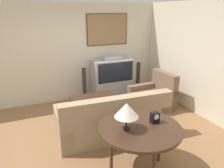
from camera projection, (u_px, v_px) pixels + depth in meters
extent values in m
plane|color=#8E6642|center=(97.00, 133.00, 4.64)|extent=(12.00, 12.00, 0.00)
cube|color=beige|center=(70.00, 53.00, 6.06)|extent=(12.00, 0.06, 2.70)
cube|color=#4C381E|center=(107.00, 30.00, 6.25)|extent=(1.24, 0.03, 0.88)
cube|color=#93704C|center=(108.00, 30.00, 6.23)|extent=(1.19, 0.01, 0.83)
cube|color=beige|center=(200.00, 60.00, 5.21)|extent=(0.06, 12.00, 2.70)
cube|color=#99704C|center=(99.00, 112.00, 5.56)|extent=(1.93, 1.52, 0.01)
cube|color=#9E9EA3|center=(112.00, 89.00, 6.49)|extent=(1.17, 0.51, 0.51)
cube|color=#9E9EA3|center=(112.00, 70.00, 6.31)|extent=(1.17, 0.51, 0.63)
cube|color=black|center=(116.00, 72.00, 6.08)|extent=(1.05, 0.01, 0.55)
cube|color=#9E9EA3|center=(112.00, 58.00, 6.20)|extent=(0.52, 0.28, 0.09)
cube|color=#9E8466|center=(112.00, 123.00, 4.56)|extent=(2.28, 1.07, 0.48)
cube|color=#9E8466|center=(119.00, 109.00, 4.08)|extent=(2.24, 0.34, 0.48)
cube|color=#9E8466|center=(153.00, 112.00, 4.87)|extent=(0.29, 0.96, 0.64)
cube|color=#9E8466|center=(63.00, 128.00, 4.20)|extent=(0.29, 0.96, 0.64)
cube|color=#715F49|center=(139.00, 106.00, 4.39)|extent=(0.37, 0.14, 0.34)
cube|color=#715F49|center=(91.00, 114.00, 4.05)|extent=(0.37, 0.14, 0.34)
cube|color=brown|center=(151.00, 101.00, 5.76)|extent=(0.99, 0.93, 0.42)
cube|color=brown|center=(165.00, 82.00, 5.77)|extent=(0.21, 0.91, 0.52)
cube|color=brown|center=(144.00, 93.00, 6.05)|extent=(0.97, 0.19, 0.56)
cube|color=brown|center=(160.00, 103.00, 5.42)|extent=(0.97, 0.19, 0.56)
cube|color=#3D2619|center=(94.00, 97.00, 5.43)|extent=(1.10, 0.59, 0.04)
cylinder|color=#3D2619|center=(77.00, 113.00, 5.09)|extent=(0.04, 0.04, 0.39)
cylinder|color=#3D2619|center=(116.00, 106.00, 5.48)|extent=(0.04, 0.04, 0.39)
cylinder|color=#3D2619|center=(72.00, 105.00, 5.52)|extent=(0.04, 0.04, 0.39)
cylinder|color=#3D2619|center=(109.00, 99.00, 5.90)|extent=(0.04, 0.04, 0.39)
cylinder|color=#3D2619|center=(140.00, 128.00, 3.31)|extent=(1.27, 1.27, 0.04)
cube|color=#3D2619|center=(140.00, 131.00, 3.33)|extent=(1.08, 0.51, 0.08)
cylinder|color=#3D2619|center=(111.00, 155.00, 3.32)|extent=(0.05, 0.05, 0.75)
cylinder|color=#3D2619|center=(160.00, 142.00, 3.66)|extent=(0.05, 0.05, 0.75)
cylinder|color=#3D2619|center=(153.00, 166.00, 3.08)|extent=(0.05, 0.05, 0.75)
cylinder|color=black|center=(126.00, 128.00, 3.24)|extent=(0.11, 0.11, 0.02)
cylinder|color=black|center=(126.00, 117.00, 3.18)|extent=(0.02, 0.02, 0.35)
cone|color=silver|center=(127.00, 110.00, 3.14)|extent=(0.36, 0.36, 0.21)
cube|color=black|center=(155.00, 118.00, 3.40)|extent=(0.13, 0.09, 0.17)
cylinder|color=white|center=(157.00, 117.00, 3.35)|extent=(0.09, 0.01, 0.09)
cylinder|color=black|center=(85.00, 101.00, 6.22)|extent=(0.19, 0.19, 0.02)
cylinder|color=#2D2D2D|center=(84.00, 85.00, 6.06)|extent=(0.11, 0.11, 0.99)
cylinder|color=black|center=(138.00, 93.00, 6.87)|extent=(0.19, 0.19, 0.02)
cylinder|color=#2D2D2D|center=(138.00, 78.00, 6.71)|extent=(0.11, 0.11, 0.99)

